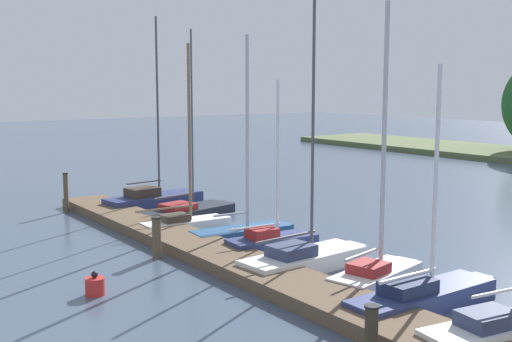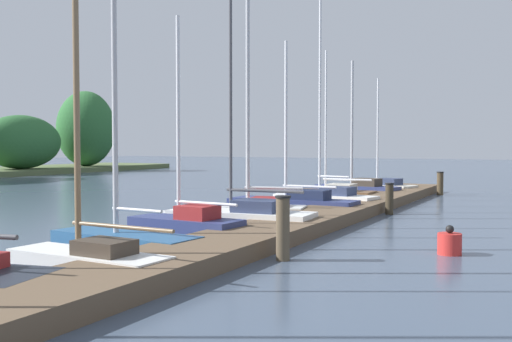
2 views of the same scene
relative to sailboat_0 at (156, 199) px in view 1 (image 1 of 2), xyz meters
The scene contains 14 objects.
dock_pier 11.77m from the sailboat_0, 10.62° to the right, with size 28.15×1.80×0.35m.
sailboat_0 is the anchor object (origin of this frame).
sailboat_1 2.33m from the sailboat_0, ahead, with size 2.09×4.25×7.16m.
sailboat_2 4.48m from the sailboat_0, 12.62° to the right, with size 1.07×3.58×6.49m.
sailboat_3 6.49m from the sailboat_0, ahead, with size 1.33×3.67×6.68m.
sailboat_4 8.46m from the sailboat_0, ahead, with size 1.23×3.05×5.23m.
sailboat_5 10.46m from the sailboat_0, ahead, with size 1.50×4.19×7.33m.
sailboat_6 12.52m from the sailboat_0, ahead, with size 1.72×3.27×7.12m.
sailboat_7 14.43m from the sailboat_0, ahead, with size 1.05×4.40×5.54m.
sailboat_8 16.67m from the sailboat_0, ahead, with size 1.57×3.97×8.45m.
mooring_piling_0 3.58m from the sailboat_0, 110.25° to the right, with size 0.22×0.22×1.60m.
mooring_piling_1 7.84m from the sailboat_0, 26.44° to the right, with size 0.30×0.30×1.24m.
mooring_piling_2 15.88m from the sailboat_0, 12.11° to the right, with size 0.29×0.29×1.00m.
channel_buoy_0 11.04m from the sailboat_0, 34.32° to the right, with size 0.48×0.48×0.60m.
Camera 1 is at (11.92, 0.49, 5.07)m, focal length 44.44 mm.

